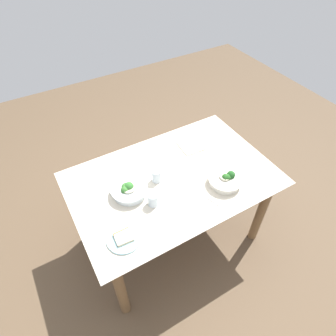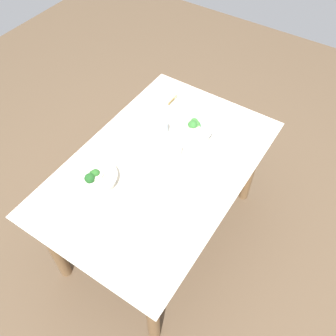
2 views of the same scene
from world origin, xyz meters
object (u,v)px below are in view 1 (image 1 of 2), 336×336
object	(u,v)px
broccoli_bowl_far	(225,180)
napkin_folded_upper	(190,146)
water_glass_side	(153,199)
fork_by_far_bowl	(156,170)
water_glass_center	(157,176)
table_knife_left	(194,196)
bread_side_plate	(124,238)
broccoli_bowl_near	(129,190)
fork_by_near_bowl	(215,202)

from	to	relation	value
broccoli_bowl_far	napkin_folded_upper	distance (m)	0.44
water_glass_side	fork_by_far_bowl	xyz separation A→B (m)	(-0.15, -0.26, -0.04)
water_glass_center	table_knife_left	xyz separation A→B (m)	(-0.14, 0.25, -0.04)
water_glass_center	napkin_folded_upper	size ratio (longest dim) A/B	0.51
fork_by_far_bowl	table_knife_left	bearing A→B (deg)	-9.61
broccoli_bowl_far	water_glass_center	xyz separation A→B (m)	(0.39, -0.26, 0.01)
bread_side_plate	water_glass_side	world-z (taller)	water_glass_side
table_knife_left	napkin_folded_upper	bearing A→B (deg)	71.16
water_glass_side	table_knife_left	size ratio (longest dim) A/B	0.47
bread_side_plate	water_glass_side	distance (m)	0.30
broccoli_bowl_near	napkin_folded_upper	xyz separation A→B (m)	(-0.61, -0.20, -0.03)
table_knife_left	fork_by_far_bowl	bearing A→B (deg)	118.79
water_glass_center	water_glass_side	xyz separation A→B (m)	(0.12, 0.17, -0.00)
water_glass_center	table_knife_left	distance (m)	0.29
broccoli_bowl_far	bread_side_plate	size ratio (longest dim) A/B	1.12
broccoli_bowl_near	fork_by_near_bowl	size ratio (longest dim) A/B	2.50
water_glass_center	napkin_folded_upper	world-z (taller)	water_glass_center
water_glass_center	broccoli_bowl_far	bearing A→B (deg)	146.19
broccoli_bowl_far	napkin_folded_upper	size ratio (longest dim) A/B	1.29
bread_side_plate	water_glass_center	xyz separation A→B (m)	(-0.38, -0.31, 0.04)
table_knife_left	napkin_folded_upper	xyz separation A→B (m)	(-0.25, -0.43, 0.00)
fork_by_near_bowl	napkin_folded_upper	distance (m)	0.56
water_glass_center	fork_by_near_bowl	bearing A→B (deg)	122.59
broccoli_bowl_far	fork_by_far_bowl	world-z (taller)	broccoli_bowl_far
fork_by_far_bowl	napkin_folded_upper	xyz separation A→B (m)	(-0.36, -0.09, 0.00)
water_glass_center	napkin_folded_upper	distance (m)	0.44
fork_by_near_bowl	table_knife_left	size ratio (longest dim) A/B	0.50
bread_side_plate	fork_by_near_bowl	distance (m)	0.61
fork_by_far_bowl	bread_side_plate	bearing A→B (deg)	-73.23
bread_side_plate	broccoli_bowl_near	bearing A→B (deg)	-120.13
bread_side_plate	fork_by_far_bowl	bearing A→B (deg)	-136.69
broccoli_bowl_near	water_glass_center	bearing A→B (deg)	-176.17
water_glass_side	table_knife_left	xyz separation A→B (m)	(-0.26, 0.08, -0.04)
bread_side_plate	water_glass_side	size ratio (longest dim) A/B	2.24
broccoli_bowl_far	water_glass_center	world-z (taller)	broccoli_bowl_far
broccoli_bowl_near	water_glass_center	distance (m)	0.21
broccoli_bowl_near	napkin_folded_upper	distance (m)	0.64
broccoli_bowl_near	water_glass_side	xyz separation A→B (m)	(-0.10, 0.15, 0.01)
bread_side_plate	napkin_folded_upper	xyz separation A→B (m)	(-0.78, -0.49, -0.01)
broccoli_bowl_far	table_knife_left	xyz separation A→B (m)	(0.25, -0.01, -0.03)
bread_side_plate	fork_by_near_bowl	bearing A→B (deg)	175.36
broccoli_bowl_far	water_glass_side	size ratio (longest dim) A/B	2.52
broccoli_bowl_far	napkin_folded_upper	bearing A→B (deg)	-91.10
water_glass_side	napkin_folded_upper	world-z (taller)	water_glass_side
broccoli_bowl_near	table_knife_left	size ratio (longest dim) A/B	1.25
broccoli_bowl_far	broccoli_bowl_near	bearing A→B (deg)	-22.24
water_glass_center	napkin_folded_upper	xyz separation A→B (m)	(-0.40, -0.18, -0.04)
bread_side_plate	fork_by_far_bowl	xyz separation A→B (m)	(-0.42, -0.40, -0.01)
bread_side_plate	table_knife_left	distance (m)	0.53
napkin_folded_upper	table_knife_left	bearing A→B (deg)	59.30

